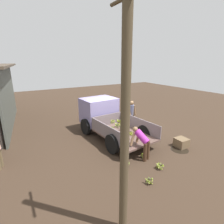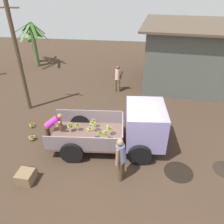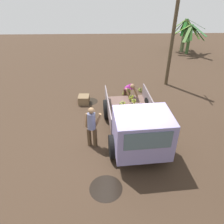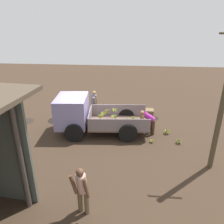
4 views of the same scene
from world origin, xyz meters
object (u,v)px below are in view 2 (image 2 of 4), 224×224
banana_bunch_on_ground_3 (32,137)px  utility_pole (19,58)px  cargo_truck (133,127)px  banana_bunch_on_ground_2 (32,125)px  person_bystander_near_shed (117,78)px  banana_bunch_on_ground_0 (53,139)px  banana_bunch_on_ground_1 (58,127)px  wooden_crate_0 (26,177)px  person_worker_loading (52,126)px  person_foreground_visitor (121,158)px

banana_bunch_on_ground_3 → utility_pole: bearing=117.1°
cargo_truck → banana_bunch_on_ground_2: cargo_truck is taller
person_bystander_near_shed → banana_bunch_on_ground_2: 5.71m
banana_bunch_on_ground_0 → banana_bunch_on_ground_1: size_ratio=1.28×
banana_bunch_on_ground_2 → wooden_crate_0: (1.21, -3.10, 0.09)m
utility_pole → banana_bunch_on_ground_2: (0.91, -1.69, -2.65)m
utility_pole → person_worker_loading: size_ratio=4.12×
wooden_crate_0 → person_foreground_visitor: bearing=10.5°
person_worker_loading → banana_bunch_on_ground_0: (-0.06, -0.10, -0.67)m
banana_bunch_on_ground_3 → wooden_crate_0: wooden_crate_0 is taller
banana_bunch_on_ground_3 → banana_bunch_on_ground_2: bearing=114.9°
banana_bunch_on_ground_3 → wooden_crate_0: (0.79, -2.19, 0.08)m
person_worker_loading → banana_bunch_on_ground_1: person_worker_loading is taller
banana_bunch_on_ground_2 → person_foreground_visitor: bearing=-29.4°
cargo_truck → banana_bunch_on_ground_1: size_ratio=22.04×
person_bystander_near_shed → person_foreground_visitor: bearing=-155.1°
cargo_truck → utility_pole: (-5.67, 2.46, 1.77)m
cargo_truck → banana_bunch_on_ground_0: 3.53m
person_foreground_visitor → banana_bunch_on_ground_1: bearing=-27.2°
banana_bunch_on_ground_1 → person_foreground_visitor: bearing=-38.3°
person_worker_loading → banana_bunch_on_ground_0: person_worker_loading is taller
banana_bunch_on_ground_2 → banana_bunch_on_ground_3: size_ratio=1.00×
person_bystander_near_shed → wooden_crate_0: size_ratio=2.98×
cargo_truck → person_bystander_near_shed: cargo_truck is taller
person_worker_loading → cargo_truck: bearing=-17.6°
banana_bunch_on_ground_0 → wooden_crate_0: wooden_crate_0 is taller
person_worker_loading → person_foreground_visitor: bearing=-47.3°
banana_bunch_on_ground_2 → banana_bunch_on_ground_0: bearing=-34.0°
person_worker_loading → banana_bunch_on_ground_2: 1.75m
person_foreground_visitor → banana_bunch_on_ground_2: size_ratio=5.77×
banana_bunch_on_ground_2 → utility_pole: bearing=118.3°
banana_bunch_on_ground_3 → wooden_crate_0: 2.33m
wooden_crate_0 → cargo_truck: bearing=33.3°
banana_bunch_on_ground_1 → banana_bunch_on_ground_3: banana_bunch_on_ground_3 is taller
utility_pole → banana_bunch_on_ground_3: utility_pole is taller
person_bystander_near_shed → cargo_truck: bearing=-149.4°
cargo_truck → banana_bunch_on_ground_0: bearing=177.7°
person_foreground_visitor → banana_bunch_on_ground_1: 4.17m
person_foreground_visitor → person_worker_loading: (-3.04, 1.69, -0.15)m
utility_pole → wooden_crate_0: utility_pole is taller
banana_bunch_on_ground_0 → wooden_crate_0: 2.20m
cargo_truck → person_bystander_near_shed: 5.27m
banana_bunch_on_ground_0 → banana_bunch_on_ground_2: bearing=146.0°
banana_bunch_on_ground_0 → banana_bunch_on_ground_3: size_ratio=0.93×
utility_pole → banana_bunch_on_ground_0: size_ratio=19.95×
cargo_truck → person_worker_loading: bearing=176.0°
person_foreground_visitor → banana_bunch_on_ground_0: bearing=-16.1°
wooden_crate_0 → banana_bunch_on_ground_3: bearing=109.8°
banana_bunch_on_ground_0 → banana_bunch_on_ground_3: bearing=-179.9°
person_bystander_near_shed → banana_bunch_on_ground_3: person_bystander_near_shed is taller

